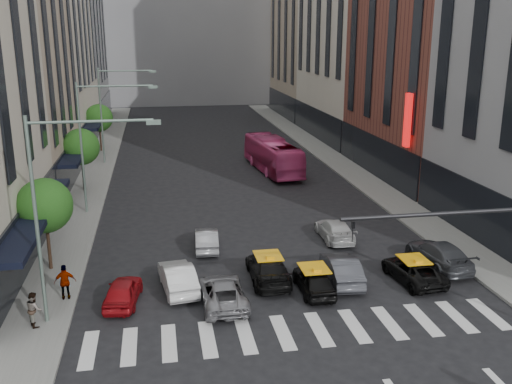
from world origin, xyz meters
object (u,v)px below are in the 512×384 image
streetlamp_mid (95,130)px  streetlamp_far (111,103)px  pedestrian_far (65,282)px  car_white_front (178,277)px  bus (273,155)px  pedestrian_near (34,309)px  taxi_center (314,280)px  car_red (123,291)px  streetlamp_near (58,193)px  taxi_left (268,268)px

streetlamp_mid → streetlamp_far: bearing=90.0°
pedestrian_far → streetlamp_far: bearing=-96.7°
car_white_front → pedestrian_far: bearing=-3.3°
bus → pedestrian_near: 30.90m
streetlamp_mid → bus: bearing=35.1°
streetlamp_far → pedestrian_far: 30.31m
streetlamp_far → pedestrian_near: bearing=-92.4°
taxi_center → bus: bearing=-97.3°
streetlamp_mid → car_red: streetlamp_mid is taller
streetlamp_far → car_white_front: size_ratio=2.16×
streetlamp_near → taxi_center: 12.59m
streetlamp_far → pedestrian_near: size_ratio=5.86×
car_white_front → bus: 25.62m
car_red → taxi_center: taxi_center is taller
streetlamp_mid → pedestrian_far: 14.75m
car_white_front → pedestrian_near: 6.82m
pedestrian_near → pedestrian_far: (0.96, 2.41, 0.09)m
bus → streetlamp_near: bearing=55.4°
streetlamp_near → taxi_left: streetlamp_near is taller
car_white_front → taxi_center: size_ratio=1.13×
car_red → streetlamp_far: bearing=-77.9°
bus → pedestrian_far: bus is taller
streetlamp_near → car_white_front: 7.54m
pedestrian_far → streetlamp_mid: bearing=-97.6°
taxi_center → pedestrian_near: (-12.76, -1.35, 0.29)m
streetlamp_mid → car_white_front: (4.84, -13.53, -5.22)m
bus → car_red: bearing=58.0°
streetlamp_mid → pedestrian_near: size_ratio=5.86×
car_red → bus: 27.63m
streetlamp_far → car_red: (2.24, -30.56, -5.29)m
streetlamp_mid → streetlamp_far: (0.00, 16.00, 0.00)m
car_red → bus: bus is taller
streetlamp_far → pedestrian_far: size_ratio=5.23×
bus → car_white_front: bearing=62.2°
streetlamp_near → pedestrian_far: 5.34m
streetlamp_near → taxi_center: bearing=5.2°
streetlamp_mid → taxi_left: bearing=-54.5°
taxi_left → bus: 23.98m
streetlamp_far → bus: (14.48, -5.80, -4.39)m
streetlamp_near → bus: size_ratio=0.83×
car_red → pedestrian_near: 4.03m
streetlamp_far → taxi_left: size_ratio=1.93×
taxi_left → pedestrian_near: pedestrian_near is taller
streetlamp_near → bus: streetlamp_near is taller
taxi_center → streetlamp_near: bearing=4.9°
car_red → car_white_front: car_white_front is taller
pedestrian_far → car_white_front: bearing=178.3°
bus → pedestrian_far: (-14.90, -24.11, -0.50)m
taxi_center → pedestrian_far: bearing=-5.4°
car_white_front → pedestrian_near: pedestrian_near is taller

